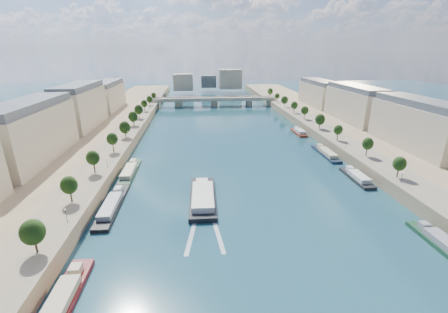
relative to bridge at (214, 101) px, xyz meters
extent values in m
plane|color=#0D353A|center=(0.00, -130.04, -5.08)|extent=(700.00, 700.00, 0.00)
cube|color=#9E8460|center=(-72.00, -130.04, -2.58)|extent=(44.00, 520.00, 5.00)
cube|color=#9E8460|center=(72.00, -130.04, -2.58)|extent=(44.00, 520.00, 5.00)
cube|color=gray|center=(-57.00, -130.04, -0.03)|extent=(14.00, 520.00, 0.10)
cube|color=gray|center=(57.00, -130.04, -0.03)|extent=(14.00, 520.00, 0.10)
cylinder|color=#382B1E|center=(-55.00, -212.04, 1.83)|extent=(0.50, 0.50, 3.82)
ellipsoid|color=black|center=(-55.00, -212.04, 5.42)|extent=(4.80, 4.80, 5.52)
cylinder|color=#382B1E|center=(-55.00, -188.04, 1.83)|extent=(0.50, 0.50, 3.82)
ellipsoid|color=black|center=(-55.00, -188.04, 5.42)|extent=(4.80, 4.80, 5.52)
cylinder|color=#382B1E|center=(-55.00, -164.04, 1.83)|extent=(0.50, 0.50, 3.82)
ellipsoid|color=black|center=(-55.00, -164.04, 5.42)|extent=(4.80, 4.80, 5.52)
cylinder|color=#382B1E|center=(-55.00, -140.04, 1.83)|extent=(0.50, 0.50, 3.82)
ellipsoid|color=black|center=(-55.00, -140.04, 5.42)|extent=(4.80, 4.80, 5.52)
cylinder|color=#382B1E|center=(-55.00, -116.04, 1.83)|extent=(0.50, 0.50, 3.82)
ellipsoid|color=black|center=(-55.00, -116.04, 5.42)|extent=(4.80, 4.80, 5.52)
cylinder|color=#382B1E|center=(-55.00, -92.04, 1.83)|extent=(0.50, 0.50, 3.82)
ellipsoid|color=black|center=(-55.00, -92.04, 5.42)|extent=(4.80, 4.80, 5.52)
cylinder|color=#382B1E|center=(-55.00, -68.04, 1.83)|extent=(0.50, 0.50, 3.82)
ellipsoid|color=black|center=(-55.00, -68.04, 5.42)|extent=(4.80, 4.80, 5.52)
cylinder|color=#382B1E|center=(-55.00, -44.04, 1.83)|extent=(0.50, 0.50, 3.82)
ellipsoid|color=black|center=(-55.00, -44.04, 5.42)|extent=(4.80, 4.80, 5.52)
cylinder|color=#382B1E|center=(-55.00, -20.04, 1.83)|extent=(0.50, 0.50, 3.82)
ellipsoid|color=black|center=(-55.00, -20.04, 5.42)|extent=(4.80, 4.80, 5.52)
cylinder|color=#382B1E|center=(-55.00, 3.96, 1.83)|extent=(0.50, 0.50, 3.82)
ellipsoid|color=black|center=(-55.00, 3.96, 5.42)|extent=(4.80, 4.80, 5.52)
cylinder|color=#382B1E|center=(55.00, -180.04, 1.83)|extent=(0.50, 0.50, 3.82)
ellipsoid|color=black|center=(55.00, -180.04, 5.42)|extent=(4.80, 4.80, 5.52)
cylinder|color=#382B1E|center=(55.00, -156.04, 1.83)|extent=(0.50, 0.50, 3.82)
ellipsoid|color=black|center=(55.00, -156.04, 5.42)|extent=(4.80, 4.80, 5.52)
cylinder|color=#382B1E|center=(55.00, -132.04, 1.83)|extent=(0.50, 0.50, 3.82)
ellipsoid|color=black|center=(55.00, -132.04, 5.42)|extent=(4.80, 4.80, 5.52)
cylinder|color=#382B1E|center=(55.00, -108.04, 1.83)|extent=(0.50, 0.50, 3.82)
ellipsoid|color=black|center=(55.00, -108.04, 5.42)|extent=(4.80, 4.80, 5.52)
cylinder|color=#382B1E|center=(55.00, -84.04, 1.83)|extent=(0.50, 0.50, 3.82)
ellipsoid|color=black|center=(55.00, -84.04, 5.42)|extent=(4.80, 4.80, 5.52)
cylinder|color=#382B1E|center=(55.00, -60.04, 1.83)|extent=(0.50, 0.50, 3.82)
ellipsoid|color=black|center=(55.00, -60.04, 5.42)|extent=(4.80, 4.80, 5.52)
cylinder|color=#382B1E|center=(55.00, -36.04, 1.83)|extent=(0.50, 0.50, 3.82)
ellipsoid|color=black|center=(55.00, -36.04, 5.42)|extent=(4.80, 4.80, 5.52)
cylinder|color=#382B1E|center=(55.00, -12.04, 1.83)|extent=(0.50, 0.50, 3.82)
ellipsoid|color=black|center=(55.00, -12.04, 5.42)|extent=(4.80, 4.80, 5.52)
cylinder|color=#382B1E|center=(55.00, 11.96, 1.83)|extent=(0.50, 0.50, 3.82)
ellipsoid|color=black|center=(55.00, 11.96, 5.42)|extent=(4.80, 4.80, 5.52)
cylinder|color=black|center=(-52.50, -200.04, 1.92)|extent=(0.14, 0.14, 4.00)
sphere|color=#FFE5B2|center=(-52.50, -200.04, 4.02)|extent=(0.36, 0.36, 0.36)
cylinder|color=black|center=(-52.50, -160.04, 1.92)|extent=(0.14, 0.14, 4.00)
sphere|color=#FFE5B2|center=(-52.50, -160.04, 4.02)|extent=(0.36, 0.36, 0.36)
cylinder|color=black|center=(-52.50, -120.04, 1.92)|extent=(0.14, 0.14, 4.00)
sphere|color=#FFE5B2|center=(-52.50, -120.04, 4.02)|extent=(0.36, 0.36, 0.36)
cylinder|color=black|center=(-52.50, -80.04, 1.92)|extent=(0.14, 0.14, 4.00)
sphere|color=#FFE5B2|center=(-52.50, -80.04, 4.02)|extent=(0.36, 0.36, 0.36)
cylinder|color=black|center=(-52.50, -40.04, 1.92)|extent=(0.14, 0.14, 4.00)
sphere|color=#FFE5B2|center=(-52.50, -40.04, 4.02)|extent=(0.36, 0.36, 0.36)
cylinder|color=black|center=(52.50, -185.04, 1.92)|extent=(0.14, 0.14, 4.00)
sphere|color=#FFE5B2|center=(52.50, -185.04, 4.02)|extent=(0.36, 0.36, 0.36)
cylinder|color=black|center=(52.50, -145.04, 1.92)|extent=(0.14, 0.14, 4.00)
sphere|color=#FFE5B2|center=(52.50, -145.04, 4.02)|extent=(0.36, 0.36, 0.36)
cylinder|color=black|center=(52.50, -105.04, 1.92)|extent=(0.14, 0.14, 4.00)
sphere|color=#FFE5B2|center=(52.50, -105.04, 4.02)|extent=(0.36, 0.36, 0.36)
cylinder|color=black|center=(52.50, -65.04, 1.92)|extent=(0.14, 0.14, 4.00)
sphere|color=#FFE5B2|center=(52.50, -65.04, 4.02)|extent=(0.36, 0.36, 0.36)
cylinder|color=black|center=(52.50, -25.04, 1.92)|extent=(0.14, 0.14, 4.00)
sphere|color=#FFE5B2|center=(52.50, -25.04, 4.02)|extent=(0.36, 0.36, 0.36)
cube|color=#C1B194|center=(-85.00, -147.04, 9.92)|extent=(16.00, 52.00, 20.00)
cube|color=#474C54|center=(-85.00, -147.04, 21.52)|extent=(14.72, 50.44, 3.20)
cube|color=#C1B194|center=(-85.00, -89.04, 9.92)|extent=(16.00, 52.00, 20.00)
cube|color=#474C54|center=(-85.00, -89.04, 21.52)|extent=(14.72, 50.44, 3.20)
cube|color=#C1B194|center=(-85.00, -31.04, 9.92)|extent=(16.00, 52.00, 20.00)
cube|color=#474C54|center=(-85.00, -31.04, 21.52)|extent=(14.72, 50.44, 3.20)
cube|color=#C1B194|center=(85.00, -147.04, 9.92)|extent=(16.00, 52.00, 20.00)
cube|color=#474C54|center=(85.00, -147.04, 21.52)|extent=(14.72, 50.44, 3.20)
cube|color=#C1B194|center=(85.00, -89.04, 9.92)|extent=(16.00, 52.00, 20.00)
cube|color=#474C54|center=(85.00, -89.04, 21.52)|extent=(14.72, 50.44, 3.20)
cube|color=#C1B194|center=(85.00, -31.04, 9.92)|extent=(16.00, 52.00, 20.00)
cube|color=#474C54|center=(85.00, -31.04, 21.52)|extent=(14.72, 50.44, 3.20)
cube|color=#C1B194|center=(-30.00, 79.96, 8.92)|extent=(22.00, 18.00, 18.00)
cube|color=#C1B194|center=(25.00, 89.96, 10.92)|extent=(26.00, 20.00, 22.00)
cube|color=#474C54|center=(0.00, 104.96, 6.92)|extent=(18.00, 16.00, 14.00)
cube|color=#C1B79E|center=(0.00, 0.00, 1.12)|extent=(112.00, 11.00, 2.20)
cube|color=#C1B79E|center=(0.00, -5.00, 2.62)|extent=(112.00, 0.80, 0.90)
cube|color=#C1B79E|center=(0.00, 5.00, 2.62)|extent=(112.00, 0.80, 0.90)
cylinder|color=#C1B79E|center=(-32.00, 0.00, -2.58)|extent=(6.40, 6.40, 5.00)
cylinder|color=#C1B79E|center=(0.00, 0.00, -2.58)|extent=(6.40, 6.40, 5.00)
cylinder|color=#C1B79E|center=(32.00, 0.00, -2.58)|extent=(6.40, 6.40, 5.00)
cube|color=#C1B79E|center=(-52.00, 0.00, -2.58)|extent=(6.00, 12.00, 5.00)
cube|color=#C1B79E|center=(52.00, 0.00, -2.58)|extent=(6.00, 12.00, 5.00)
cube|color=black|center=(-15.93, -180.65, -4.60)|extent=(9.44, 30.51, 2.16)
cube|color=silver|center=(-15.93, -183.07, -2.55)|extent=(7.61, 19.87, 1.95)
cube|color=silver|center=(-15.93, -171.56, -2.62)|extent=(4.42, 3.75, 1.80)
cube|color=silver|center=(-19.13, -197.65, -5.06)|extent=(5.03, 25.89, 0.04)
cube|color=silver|center=(-12.73, -197.65, -5.06)|extent=(3.69, 26.00, 0.04)
cube|color=maroon|center=(-45.50, -222.37, -4.78)|extent=(5.00, 23.45, 1.80)
cube|color=#BCB08D|center=(-45.50, -224.24, -3.08)|extent=(4.10, 12.90, 1.60)
cube|color=#BCB08D|center=(-45.50, -215.33, -2.98)|extent=(2.50, 2.81, 1.80)
cube|color=black|center=(-45.50, -183.34, -4.78)|extent=(5.00, 29.74, 1.80)
cube|color=#A8AEB4|center=(-45.50, -185.71, -3.08)|extent=(4.10, 16.36, 1.60)
cube|color=#A8AEB4|center=(-45.50, -174.41, -2.98)|extent=(2.50, 3.57, 1.80)
cube|color=#163928|center=(-45.50, -154.34, -4.78)|extent=(5.00, 27.65, 1.80)
cube|color=beige|center=(-45.50, -156.55, -3.08)|extent=(4.10, 15.21, 1.60)
cube|color=beige|center=(-45.50, -146.05, -2.98)|extent=(2.50, 3.32, 1.80)
cube|color=#1B452B|center=(45.50, -212.05, -4.78)|extent=(5.00, 19.55, 1.80)
cube|color=gray|center=(45.50, -213.61, -3.08)|extent=(4.10, 10.75, 1.60)
cube|color=gray|center=(45.50, -206.19, -2.98)|extent=(2.50, 2.35, 1.80)
cube|color=#232325|center=(45.50, -169.55, -4.78)|extent=(5.00, 20.38, 1.80)
cube|color=white|center=(45.50, -171.18, -3.08)|extent=(4.10, 11.21, 1.60)
cube|color=white|center=(45.50, -163.44, -2.98)|extent=(2.50, 2.45, 1.80)
cube|color=#192538|center=(45.50, -140.06, -4.78)|extent=(5.00, 25.54, 1.80)
cube|color=beige|center=(45.50, -142.11, -3.08)|extent=(4.10, 14.05, 1.60)
cube|color=beige|center=(45.50, -132.40, -2.98)|extent=(2.50, 3.07, 1.80)
cube|color=maroon|center=(45.50, -100.66, -4.78)|extent=(5.00, 17.88, 1.80)
cube|color=silver|center=(45.50, -102.09, -3.08)|extent=(4.10, 9.83, 1.60)
cube|color=silver|center=(45.50, -95.29, -2.98)|extent=(2.50, 2.15, 1.80)
camera|label=1|loc=(-17.57, -273.05, 43.56)|focal=24.00mm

